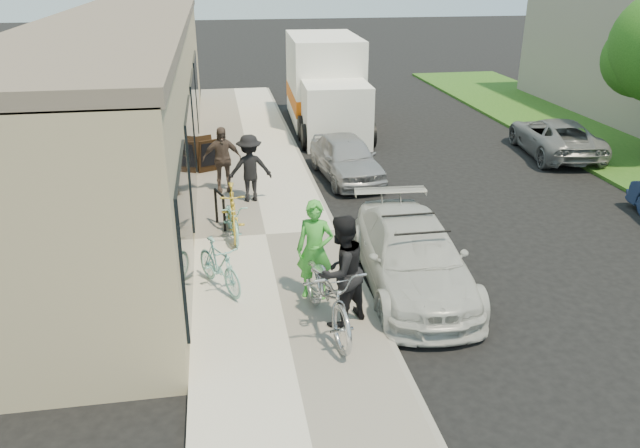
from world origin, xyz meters
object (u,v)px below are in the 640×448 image
tandem_bike (328,293)px  woman_rider (315,250)px  bike_rack (220,206)px  sandwich_board (207,154)px  moving_truck (326,88)px  cruiser_bike_a (219,265)px  cruiser_bike_c (233,211)px  man_standing (341,271)px  bystander_b (222,159)px  cruiser_bike_b (233,219)px  sedan_white (412,256)px  sedan_silver (346,157)px  far_car_gray (555,137)px  bystander_a (250,168)px

tandem_bike → woman_rider: (-0.04, 1.01, 0.28)m
bike_rack → sandwich_board: bearing=94.0°
moving_truck → cruiser_bike_a: bearing=-106.1°
cruiser_bike_c → man_standing: bearing=-67.7°
cruiser_bike_c → bystander_b: 2.87m
cruiser_bike_b → bystander_b: bearing=86.1°
man_standing → cruiser_bike_a: 2.43m
sedan_white → cruiser_bike_c: size_ratio=2.51×
tandem_bike → man_standing: (0.23, 0.10, 0.32)m
sandwich_board → sedan_silver: sedan_silver is taller
moving_truck → woman_rider: size_ratio=3.68×
man_standing → moving_truck: bearing=-133.2°
cruiser_bike_c → sedan_silver: bearing=49.2°
cruiser_bike_b → cruiser_bike_c: cruiser_bike_c is taller
sedan_silver → man_standing: (-1.67, -7.54, 0.47)m
bike_rack → sedan_white: sedan_white is taller
sandwich_board → cruiser_bike_a: bearing=-111.2°
bike_rack → woman_rider: size_ratio=0.47×
moving_truck → cruiser_bike_a: (-4.05, -12.09, -0.79)m
far_car_gray → man_standing: 12.19m
sandwich_board → sedan_silver: bearing=-35.1°
sedan_silver → woman_rider: 6.92m
sandwich_board → far_car_gray: far_car_gray is taller
bike_rack → bystander_b: bearing=87.1°
tandem_bike → woman_rider: size_ratio=1.31×
cruiser_bike_b → cruiser_bike_a: bearing=-104.3°
sandwich_board → bystander_a: bearing=-90.2°
sedan_white → cruiser_bike_a: bearing=179.6°
far_car_gray → woman_rider: bearing=49.7°
sandwich_board → moving_truck: moving_truck is taller
cruiser_bike_a → cruiser_bike_c: size_ratio=0.85×
far_car_gray → cruiser_bike_c: (-10.04, -4.92, 0.11)m
sedan_white → bystander_b: 6.36m
tandem_bike → bystander_a: bearing=90.7°
bike_rack → bystander_b: (0.12, 2.37, 0.33)m
sedan_silver → bystander_b: (-3.37, -0.88, 0.38)m
far_car_gray → tandem_bike: (-8.71, -8.84, 0.18)m
cruiser_bike_b → bystander_a: size_ratio=0.93×
sandwich_board → cruiser_bike_b: sandwich_board is taller
far_car_gray → woman_rider: size_ratio=2.34×
tandem_bike → bike_rack: bearing=102.7°
moving_truck → far_car_gray: (6.32, -4.81, -0.82)m
sandwich_board → woman_rider: size_ratio=0.54×
bystander_a → sandwich_board: bearing=-71.4°
moving_truck → man_standing: moving_truck is taller
man_standing → cruiser_bike_c: man_standing is taller
bystander_a → sedan_white: bearing=115.1°
sedan_white → bystander_b: (-3.26, 5.45, 0.35)m
sedan_silver → bystander_b: 3.50m
bike_rack → cruiser_bike_b: 0.65m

